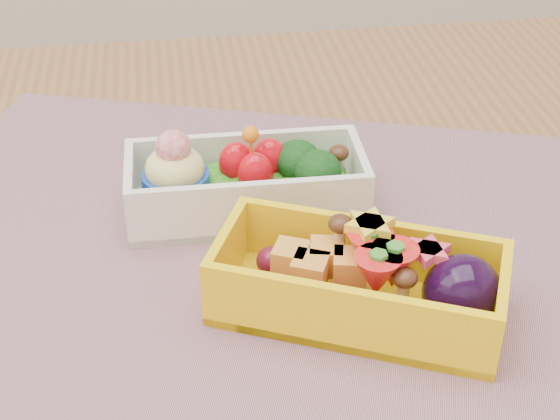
{
  "coord_description": "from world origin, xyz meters",
  "views": [
    {
      "loc": [
        -0.05,
        -0.44,
        1.1
      ],
      "look_at": [
        0.02,
        0.02,
        0.79
      ],
      "focal_mm": 54.84,
      "sensor_mm": 36.0,
      "label": 1
    }
  ],
  "objects": [
    {
      "name": "table",
      "position": [
        0.0,
        0.0,
        0.65
      ],
      "size": [
        1.2,
        0.8,
        0.75
      ],
      "color": "brown",
      "rests_on": "ground"
    },
    {
      "name": "placemat",
      "position": [
        0.01,
        0.01,
        0.75
      ],
      "size": [
        0.64,
        0.56,
        0.0
      ],
      "primitive_type": "cube",
      "rotation": [
        0.0,
        0.0,
        -0.32
      ],
      "color": "#A2707B",
      "rests_on": "table"
    },
    {
      "name": "bento_white",
      "position": [
        0.0,
        0.07,
        0.78
      ],
      "size": [
        0.17,
        0.08,
        0.07
      ],
      "rotation": [
        0.0,
        0.0,
        -0.02
      ],
      "color": "white",
      "rests_on": "placemat"
    },
    {
      "name": "bento_yellow",
      "position": [
        0.06,
        -0.05,
        0.78
      ],
      "size": [
        0.19,
        0.14,
        0.06
      ],
      "rotation": [
        0.0,
        0.0,
        -0.42
      ],
      "color": "yellow",
      "rests_on": "placemat"
    }
  ]
}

